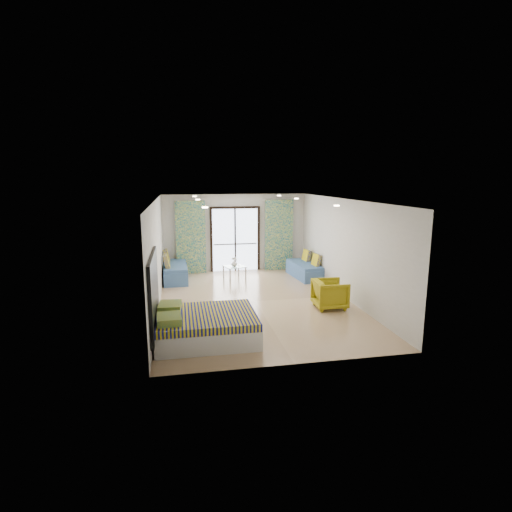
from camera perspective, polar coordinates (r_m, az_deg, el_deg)
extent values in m
cube|color=black|center=(13.96, -3.03, 6.93)|extent=(1.76, 0.08, 0.08)
cube|color=black|center=(14.00, -6.39, 2.19)|extent=(0.08, 0.08, 2.20)
cube|color=black|center=(14.23, 0.37, 2.41)|extent=(0.08, 0.08, 2.20)
cube|color=black|center=(14.09, -2.98, 2.31)|extent=(0.05, 0.06, 2.20)
cube|color=#595451|center=(14.14, -2.99, 1.72)|extent=(1.52, 0.03, 0.04)
cube|color=silver|center=(13.81, -9.30, 2.62)|extent=(1.00, 0.10, 2.50)
cube|color=silver|center=(14.23, 3.29, 3.00)|extent=(1.00, 0.10, 2.50)
cylinder|color=#FFE0B2|center=(8.12, -7.28, 6.90)|extent=(0.12, 0.12, 0.02)
cylinder|color=#FFE0B2|center=(8.76, 11.46, 7.07)|extent=(0.12, 0.12, 0.02)
cylinder|color=#FFE0B2|center=(11.11, -8.32, 7.98)|extent=(0.12, 0.12, 0.02)
cylinder|color=#FFE0B2|center=(11.59, 5.79, 8.17)|extent=(0.12, 0.12, 0.02)
cylinder|color=#FFE0B2|center=(13.11, -8.75, 8.43)|extent=(0.12, 0.12, 0.02)
cylinder|color=#FFE0B2|center=(13.51, 3.33, 8.62)|extent=(0.12, 0.12, 0.02)
cube|color=black|center=(8.07, -14.40, -5.09)|extent=(0.06, 2.10, 1.50)
cube|color=silver|center=(9.28, -14.03, -2.97)|extent=(0.02, 0.10, 0.10)
cube|color=silver|center=(8.34, -7.06, -10.45)|extent=(2.01, 1.61, 0.40)
cube|color=navy|center=(8.24, -7.10, -8.66)|extent=(1.99, 1.64, 0.15)
cube|color=#16645D|center=(7.83, -12.29, -8.80)|extent=(0.48, 0.58, 0.14)
cube|color=#16645D|center=(8.55, -12.19, -7.07)|extent=(0.49, 0.58, 0.14)
cube|color=#3F6296|center=(13.18, -11.43, -2.47)|extent=(0.78, 1.91, 0.42)
cube|color=#3F6296|center=(13.12, -11.48, -1.36)|extent=(0.76, 1.87, 0.10)
cube|color=navy|center=(12.64, -12.67, -0.76)|extent=(0.22, 0.48, 0.44)
cube|color=navy|center=(13.50, -12.66, -0.01)|extent=(0.22, 0.48, 0.44)
cube|color=#3F6296|center=(13.35, 6.90, -2.23)|extent=(0.82, 1.78, 0.39)
cube|color=#3F6296|center=(13.29, 6.93, -1.22)|extent=(0.80, 1.75, 0.10)
cube|color=navy|center=(12.98, 8.62, -0.57)|extent=(0.23, 0.45, 0.40)
cube|color=navy|center=(13.70, 7.23, 0.09)|extent=(0.23, 0.45, 0.40)
cylinder|color=silver|center=(12.76, -3.71, -2.75)|extent=(0.06, 0.06, 0.41)
cylinder|color=silver|center=(12.98, -1.49, -2.48)|extent=(0.06, 0.06, 0.41)
cylinder|color=silver|center=(13.25, -4.67, -2.24)|extent=(0.06, 0.06, 0.41)
cylinder|color=silver|center=(13.46, -2.51, -1.99)|extent=(0.06, 0.06, 0.41)
cube|color=#8CA59E|center=(13.06, -3.10, -1.49)|extent=(0.78, 0.78, 0.02)
sphere|color=white|center=(13.04, -2.91, -0.51)|extent=(0.07, 0.07, 0.07)
sphere|color=white|center=(13.06, -3.21, -0.40)|extent=(0.07, 0.07, 0.07)
sphere|color=white|center=(12.99, -3.32, -0.37)|extent=(0.07, 0.07, 0.07)
sphere|color=white|center=(12.96, -3.02, -0.30)|extent=(0.07, 0.07, 0.07)
imported|color=white|center=(13.01, -3.13, -1.05)|extent=(0.22, 0.23, 0.20)
imported|color=#A79915|center=(10.31, 10.54, -5.17)|extent=(0.75, 0.79, 0.80)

